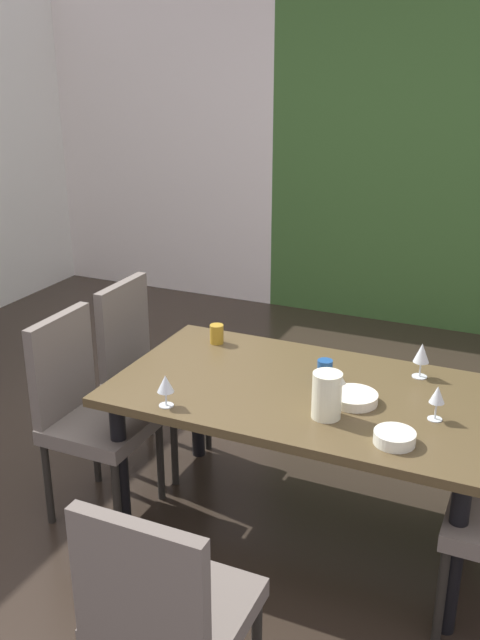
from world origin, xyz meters
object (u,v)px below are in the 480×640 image
object	(u,v)px
chair_head_near	(164,611)
chair_left_near	(86,407)
wine_glass_right	(165,385)
serving_bowl_center	(395,438)
cup_west	(217,334)
cup_front	(325,371)
wine_glass_rear	(422,354)
serving_bowl_near_window	(354,398)
pitcher_north	(327,395)
dining_table	(304,405)
chair_left_far	(145,364)
wine_glass_near_shelf	(437,396)

from	to	relation	value
chair_head_near	chair_left_near	distance (m)	1.37
chair_left_near	wine_glass_right	distance (m)	0.59
serving_bowl_center	cup_west	bearing A→B (deg)	149.47
wine_glass_right	cup_front	bearing A→B (deg)	43.61
chair_head_near	wine_glass_rear	xyz separation A→B (m)	(0.44, 1.54, 0.30)
wine_glass_right	cup_front	world-z (taller)	wine_glass_right
serving_bowl_near_window	pitcher_north	world-z (taller)	pitcher_north
chair_left_near	wine_glass_right	bearing A→B (deg)	75.80
dining_table	chair_left_far	distance (m)	1.01
wine_glass_right	serving_bowl_center	size ratio (longest dim) A/B	0.88
chair_left_far	cup_front	xyz separation A→B (m)	(1.03, -0.15, 0.22)
serving_bowl_near_window	cup_west	xyz separation A→B (m)	(-0.80, 0.35, 0.03)
wine_glass_rear	dining_table	bearing A→B (deg)	-143.42
serving_bowl_near_window	wine_glass_right	bearing A→B (deg)	-153.60
chair_left_far	wine_glass_rear	world-z (taller)	chair_left_far
dining_table	serving_bowl_near_window	distance (m)	0.26
chair_left_near	serving_bowl_near_window	distance (m)	1.24
serving_bowl_center	wine_glass_right	bearing A→B (deg)	-174.64
wine_glass_right	serving_bowl_near_window	bearing A→B (deg)	26.40
wine_glass_right	pitcher_north	bearing A→B (deg)	15.90
cup_west	serving_bowl_near_window	bearing A→B (deg)	-23.48
wine_glass_rear	chair_left_far	bearing A→B (deg)	-177.53
serving_bowl_center	cup_front	size ratio (longest dim) A/B	1.59
serving_bowl_center	pitcher_north	world-z (taller)	pitcher_north
chair_left_near	serving_bowl_center	distance (m)	1.45
chair_left_near	serving_bowl_center	xyz separation A→B (m)	(1.43, -0.04, 0.20)
wine_glass_rear	pitcher_north	xyz separation A→B (m)	(-0.27, -0.53, -0.02)
wine_glass_right	wine_glass_rear	distance (m)	1.15
chair_head_near	cup_front	bearing A→B (deg)	87.33
serving_bowl_near_window	serving_bowl_center	world-z (taller)	serving_bowl_center
serving_bowl_near_window	wine_glass_near_shelf	bearing A→B (deg)	-1.84
dining_table	serving_bowl_near_window	xyz separation A→B (m)	(0.23, -0.04, 0.10)
wine_glass_right	cup_west	xyz separation A→B (m)	(-0.11, 0.70, -0.05)
chair_head_near	pitcher_north	size ratio (longest dim) A/B	4.79
dining_table	wine_glass_near_shelf	world-z (taller)	wine_glass_near_shelf
serving_bowl_center	cup_west	world-z (taller)	cup_west
chair_head_near	serving_bowl_center	size ratio (longest dim) A/B	5.87
serving_bowl_center	wine_glass_near_shelf	bearing A→B (deg)	66.82
wine_glass_near_shelf	serving_bowl_near_window	bearing A→B (deg)	178.16
cup_west	wine_glass_rear	bearing A→B (deg)	0.80
wine_glass_rear	pitcher_north	size ratio (longest dim) A/B	0.84
wine_glass_right	chair_head_near	bearing A→B (deg)	-61.13
wine_glass_near_shelf	wine_glass_rear	bearing A→B (deg)	109.51
dining_table	chair_left_near	distance (m)	1.01
dining_table	wine_glass_rear	distance (m)	0.57
serving_bowl_center	cup_front	xyz separation A→B (m)	(-0.40, 0.41, 0.03)
cup_front	chair_left_near	bearing A→B (deg)	-160.29
wine_glass_near_shelf	pitcher_north	xyz separation A→B (m)	(-0.40, -0.16, -0.01)
chair_head_near	chair_left_near	bearing A→B (deg)	135.15
chair_left_far	cup_west	distance (m)	0.46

